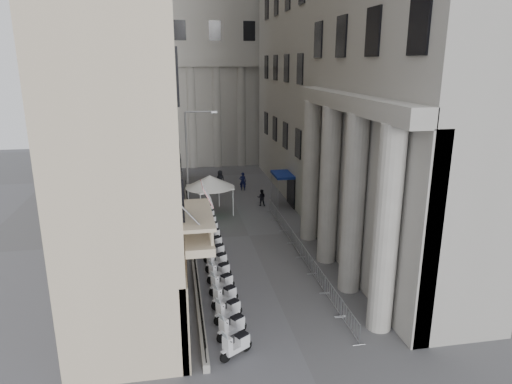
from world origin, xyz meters
TOP-DOWN VIEW (x-y plane):
  - far_building at (0.00, 48.00)m, footprint 22.00×10.00m
  - iron_fence at (-4.30, 18.00)m, footprint 0.30×28.00m
  - blue_awning at (4.15, 26.00)m, footprint 1.60×3.00m
  - flag at (-4.00, 5.00)m, footprint 1.00×1.40m
  - scooter_0 at (-2.91, 4.95)m, footprint 1.48×1.22m
  - scooter_1 at (-2.91, 6.43)m, footprint 1.48×1.22m
  - scooter_2 at (-2.91, 7.91)m, footprint 1.48×1.22m
  - scooter_3 at (-2.91, 9.38)m, footprint 1.48×1.22m
  - scooter_4 at (-2.91, 10.86)m, footprint 1.48×1.22m
  - scooter_5 at (-2.91, 12.33)m, footprint 1.48×1.22m
  - scooter_6 at (-2.91, 13.81)m, footprint 1.48×1.22m
  - scooter_7 at (-2.91, 15.29)m, footprint 1.48×1.22m
  - scooter_8 at (-2.91, 16.76)m, footprint 1.48×1.22m
  - scooter_9 at (-2.91, 18.24)m, footprint 1.48×1.22m
  - scooter_10 at (-2.91, 19.71)m, footprint 1.48×1.22m
  - scooter_11 at (-2.91, 21.19)m, footprint 1.48×1.22m
  - scooter_12 at (-2.91, 22.67)m, footprint 1.48×1.22m
  - scooter_13 at (-2.91, 24.14)m, footprint 1.48×1.22m
  - barrier_0 at (2.74, 5.94)m, footprint 0.60×2.40m
  - barrier_1 at (2.74, 8.44)m, footprint 0.60×2.40m
  - barrier_2 at (2.74, 10.94)m, footprint 0.60×2.40m
  - barrier_3 at (2.74, 13.44)m, footprint 0.60×2.40m
  - barrier_4 at (2.74, 15.94)m, footprint 0.60×2.40m
  - barrier_5 at (2.74, 18.44)m, footprint 0.60×2.40m
  - barrier_6 at (2.74, 20.94)m, footprint 0.60×2.40m
  - barrier_7 at (2.74, 23.44)m, footprint 0.60×2.40m
  - security_tent at (-1.87, 24.56)m, footprint 4.16×4.16m
  - street_lamp at (-3.85, 26.57)m, footprint 2.79×0.27m
  - info_kiosk at (-3.06, 22.96)m, footprint 0.48×0.89m
  - pedestrian_a at (1.41, 31.70)m, footprint 0.72×0.51m
  - pedestrian_b at (2.31, 26.37)m, footprint 0.84×0.71m
  - pedestrian_c at (-0.75, 32.88)m, footprint 1.08×0.90m

SIDE VIEW (x-z plane):
  - iron_fence at x=-4.30m, z-range -0.70..0.70m
  - blue_awning at x=4.15m, z-range -1.50..1.50m
  - flag at x=-4.00m, z-range -4.10..4.10m
  - scooter_0 at x=-2.91m, z-range -0.75..0.75m
  - scooter_1 at x=-2.91m, z-range -0.75..0.75m
  - scooter_2 at x=-2.91m, z-range -0.75..0.75m
  - scooter_3 at x=-2.91m, z-range -0.75..0.75m
  - scooter_4 at x=-2.91m, z-range -0.75..0.75m
  - scooter_5 at x=-2.91m, z-range -0.75..0.75m
  - scooter_6 at x=-2.91m, z-range -0.75..0.75m
  - scooter_7 at x=-2.91m, z-range -0.75..0.75m
  - scooter_8 at x=-2.91m, z-range -0.75..0.75m
  - scooter_9 at x=-2.91m, z-range -0.75..0.75m
  - scooter_10 at x=-2.91m, z-range -0.75..0.75m
  - scooter_11 at x=-2.91m, z-range -0.75..0.75m
  - scooter_12 at x=-2.91m, z-range -0.75..0.75m
  - scooter_13 at x=-2.91m, z-range -0.75..0.75m
  - barrier_0 at x=2.74m, z-range -0.55..0.55m
  - barrier_1 at x=2.74m, z-range -0.55..0.55m
  - barrier_2 at x=2.74m, z-range -0.55..0.55m
  - barrier_3 at x=2.74m, z-range -0.55..0.55m
  - barrier_4 at x=2.74m, z-range -0.55..0.55m
  - barrier_5 at x=2.74m, z-range -0.55..0.55m
  - barrier_6 at x=2.74m, z-range -0.55..0.55m
  - barrier_7 at x=2.74m, z-range -0.55..0.55m
  - pedestrian_b at x=2.31m, z-range 0.00..1.52m
  - info_kiosk at x=-3.06m, z-range 0.01..1.81m
  - pedestrian_a at x=1.41m, z-range 0.00..1.87m
  - pedestrian_c at x=-0.75m, z-range 0.00..1.89m
  - security_tent at x=-1.87m, z-range 1.13..4.51m
  - street_lamp at x=-3.85m, z-range 0.84..9.41m
  - far_building at x=0.00m, z-range 0.00..30.00m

